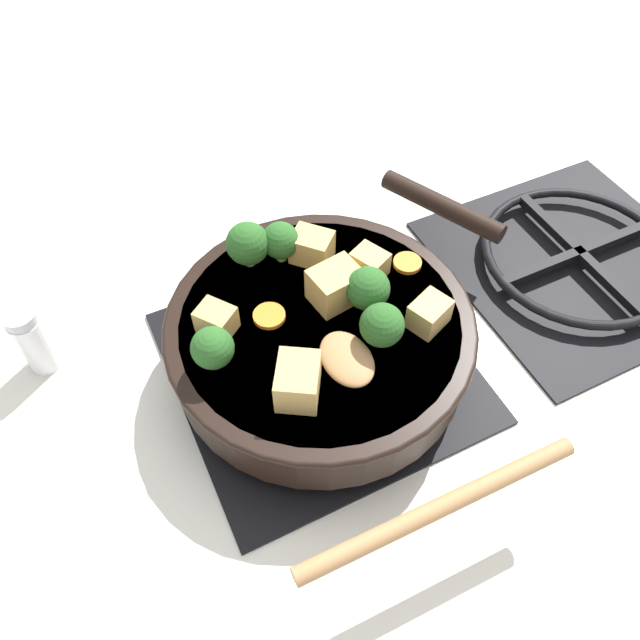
% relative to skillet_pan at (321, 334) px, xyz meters
% --- Properties ---
extents(ground_plane, '(2.40, 2.40, 0.00)m').
position_rel_skillet_pan_xyz_m(ground_plane, '(0.00, -0.00, -0.06)').
color(ground_plane, silver).
extents(front_burner_grate, '(0.31, 0.31, 0.03)m').
position_rel_skillet_pan_xyz_m(front_burner_grate, '(0.00, -0.00, -0.05)').
color(front_burner_grate, black).
rests_on(front_burner_grate, ground_plane).
extents(rear_burner_grate, '(0.31, 0.31, 0.03)m').
position_rel_skillet_pan_xyz_m(rear_burner_grate, '(0.00, 0.36, -0.05)').
color(rear_burner_grate, black).
rests_on(rear_burner_grate, ground_plane).
extents(skillet_pan, '(0.34, 0.42, 0.06)m').
position_rel_skillet_pan_xyz_m(skillet_pan, '(0.00, 0.00, 0.00)').
color(skillet_pan, black).
rests_on(skillet_pan, front_burner_grate).
extents(wooden_spoon, '(0.21, 0.26, 0.02)m').
position_rel_skillet_pan_xyz_m(wooden_spoon, '(0.15, -0.00, 0.03)').
color(wooden_spoon, '#A87A4C').
rests_on(wooden_spoon, skillet_pan).
extents(tofu_cube_center_large, '(0.04, 0.04, 0.03)m').
position_rel_skillet_pan_xyz_m(tofu_cube_center_large, '(-0.03, 0.07, 0.04)').
color(tofu_cube_center_large, tan).
rests_on(tofu_cube_center_large, skillet_pan).
extents(tofu_cube_near_handle, '(0.04, 0.05, 0.03)m').
position_rel_skillet_pan_xyz_m(tofu_cube_near_handle, '(0.05, 0.09, 0.04)').
color(tofu_cube_near_handle, tan).
rests_on(tofu_cube_near_handle, skillet_pan).
extents(tofu_cube_east_chunk, '(0.06, 0.06, 0.04)m').
position_rel_skillet_pan_xyz_m(tofu_cube_east_chunk, '(0.07, -0.06, 0.05)').
color(tofu_cube_east_chunk, tan).
rests_on(tofu_cube_east_chunk, skillet_pan).
extents(tofu_cube_west_chunk, '(0.05, 0.05, 0.04)m').
position_rel_skillet_pan_xyz_m(tofu_cube_west_chunk, '(-0.02, 0.02, 0.05)').
color(tofu_cube_west_chunk, tan).
rests_on(tofu_cube_west_chunk, skillet_pan).
extents(tofu_cube_back_piece, '(0.05, 0.05, 0.03)m').
position_rel_skillet_pan_xyz_m(tofu_cube_back_piece, '(-0.08, 0.03, 0.04)').
color(tofu_cube_back_piece, tan).
rests_on(tofu_cube_back_piece, skillet_pan).
extents(tofu_cube_front_piece, '(0.05, 0.04, 0.03)m').
position_rel_skillet_pan_xyz_m(tofu_cube_front_piece, '(-0.03, -0.10, 0.04)').
color(tofu_cube_front_piece, tan).
rests_on(tofu_cube_front_piece, skillet_pan).
extents(broccoli_floret_near_spoon, '(0.04, 0.04, 0.05)m').
position_rel_skillet_pan_xyz_m(broccoli_floret_near_spoon, '(0.01, 0.05, 0.05)').
color(broccoli_floret_near_spoon, '#709956').
rests_on(broccoli_floret_near_spoon, skillet_pan).
extents(broccoli_floret_center_top, '(0.04, 0.04, 0.05)m').
position_rel_skillet_pan_xyz_m(broccoli_floret_center_top, '(0.05, 0.04, 0.05)').
color(broccoli_floret_center_top, '#709956').
rests_on(broccoli_floret_center_top, skillet_pan).
extents(broccoli_floret_east_rim, '(0.04, 0.04, 0.05)m').
position_rel_skillet_pan_xyz_m(broccoli_floret_east_rim, '(0.01, -0.11, 0.05)').
color(broccoli_floret_east_rim, '#709956').
rests_on(broccoli_floret_east_rim, skillet_pan).
extents(broccoli_floret_west_rim, '(0.04, 0.04, 0.05)m').
position_rel_skillet_pan_xyz_m(broccoli_floret_west_rim, '(-0.10, 0.00, 0.05)').
color(broccoli_floret_west_rim, '#709956').
rests_on(broccoli_floret_west_rim, skillet_pan).
extents(broccoli_floret_north_edge, '(0.05, 0.05, 0.05)m').
position_rel_skillet_pan_xyz_m(broccoli_floret_north_edge, '(-0.10, -0.04, 0.06)').
color(broccoli_floret_north_edge, '#709956').
rests_on(broccoli_floret_north_edge, skillet_pan).
extents(carrot_slice_orange_thin, '(0.03, 0.03, 0.01)m').
position_rel_skillet_pan_xyz_m(carrot_slice_orange_thin, '(-0.03, 0.12, 0.03)').
color(carrot_slice_orange_thin, orange).
rests_on(carrot_slice_orange_thin, skillet_pan).
extents(carrot_slice_near_center, '(0.03, 0.03, 0.01)m').
position_rel_skillet_pan_xyz_m(carrot_slice_near_center, '(-0.02, -0.05, 0.03)').
color(carrot_slice_near_center, orange).
rests_on(carrot_slice_near_center, skillet_pan).
extents(salt_shaker, '(0.04, 0.04, 0.09)m').
position_rel_skillet_pan_xyz_m(salt_shaker, '(-0.14, -0.28, -0.02)').
color(salt_shaker, white).
rests_on(salt_shaker, ground_plane).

